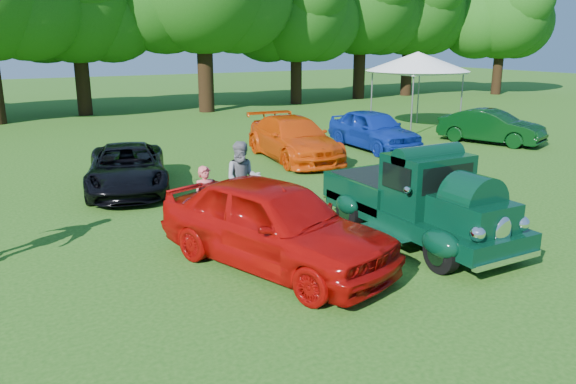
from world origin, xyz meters
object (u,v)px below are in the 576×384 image
spectator_pink (206,200)px  spectator_grey (243,179)px  back_car_orange (294,139)px  hero_pickup (418,202)px  back_car_green (491,127)px  back_car_blue (373,129)px  red_convertible (274,224)px  canopy_tent (418,62)px  back_car_black (127,168)px

spectator_pink → spectator_grey: bearing=33.5°
back_car_orange → hero_pickup: bearing=-96.1°
spectator_pink → back_car_green: bearing=20.7°
back_car_blue → spectator_pink: bearing=-144.3°
red_convertible → canopy_tent: (13.52, 11.55, 2.27)m
hero_pickup → canopy_tent: canopy_tent is taller
spectator_grey → spectator_pink: bearing=-124.8°
hero_pickup → back_car_blue: 10.20m
hero_pickup → back_car_blue: size_ratio=1.09×
back_car_black → spectator_grey: 4.15m
back_car_blue → canopy_tent: size_ratio=0.92×
spectator_pink → spectator_grey: (1.21, 0.74, 0.16)m
hero_pickup → spectator_grey: size_ratio=2.65×
back_car_orange → canopy_tent: (8.45, 3.34, 2.35)m
back_car_orange → back_car_green: back_car_orange is taller
back_car_blue → canopy_tent: canopy_tent is taller
back_car_green → spectator_pink: 14.88m
back_car_blue → red_convertible: bearing=-133.9°
back_car_orange → spectator_pink: size_ratio=3.40×
back_car_blue → spectator_pink: size_ratio=2.95×
spectator_pink → back_car_black: bearing=100.0°
spectator_pink → red_convertible: bearing=-77.6°
red_convertible → back_car_blue: size_ratio=1.10×
back_car_black → canopy_tent: bearing=32.0°
back_car_blue → canopy_tent: (4.77, 3.08, 2.34)m
hero_pickup → back_car_black: bearing=122.1°
hero_pickup → canopy_tent: bearing=48.9°
red_convertible → spectator_grey: size_ratio=2.68×
hero_pickup → back_car_green: bearing=35.1°
canopy_tent → hero_pickup: bearing=-131.1°
back_car_green → spectator_pink: spectator_pink is taller
back_car_orange → spectator_pink: bearing=-127.3°
back_car_black → back_car_green: 14.73m
hero_pickup → spectator_pink: (-3.74, 2.51, -0.07)m
back_car_orange → canopy_tent: 9.38m
red_convertible → back_car_blue: red_convertible is taller
back_car_orange → spectator_grey: (-4.30, -5.13, 0.17)m
red_convertible → back_car_black: red_convertible is taller
spectator_pink → canopy_tent: canopy_tent is taller
back_car_orange → back_car_green: (8.59, -1.10, -0.06)m
red_convertible → canopy_tent: canopy_tent is taller
back_car_green → canopy_tent: 5.05m
back_car_orange → back_car_blue: bearing=9.8°
hero_pickup → back_car_orange: 8.56m
spectator_pink → spectator_grey: spectator_grey is taller
canopy_tent → back_car_black: bearing=-161.9°
back_car_black → back_car_blue: size_ratio=1.03×
back_car_green → canopy_tent: bearing=70.6°
back_car_blue → spectator_grey: (-7.97, -5.38, 0.15)m
back_car_black → back_car_blue: bearing=23.6°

